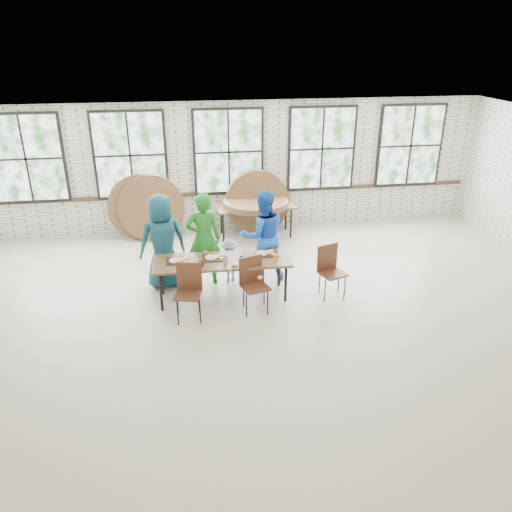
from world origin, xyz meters
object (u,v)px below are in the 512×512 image
Objects in this scene: dining_table at (222,263)px; chair_near_right at (253,279)px; chair_near_left at (189,286)px; storage_table at (256,208)px.

chair_near_right is (0.47, -0.47, -0.13)m from dining_table.
chair_near_right is at bearing 18.41° from chair_near_left.
dining_table and storage_table have the same top height.
storage_table is (1.04, 2.88, -0.00)m from dining_table.
storage_table is at bearing 63.01° from chair_near_right.
chair_near_left is (-0.61, -0.56, -0.13)m from dining_table.
dining_table is 1.30× the size of storage_table.
chair_near_left is at bearing -120.60° from storage_table.
chair_near_right is 3.40m from storage_table.
dining_table is 0.84m from chair_near_left.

